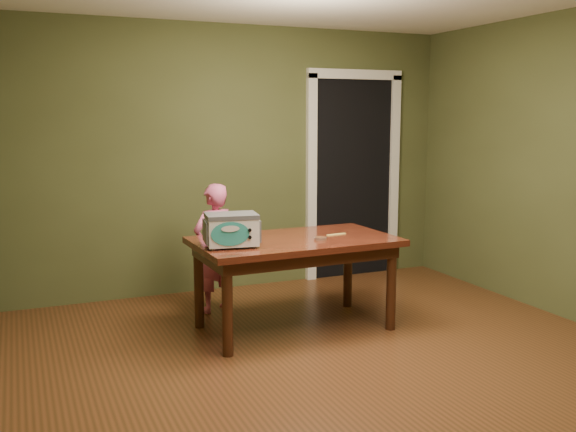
# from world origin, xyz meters

# --- Properties ---
(floor) EXTENTS (5.00, 5.00, 0.00)m
(floor) POSITION_xyz_m (0.00, 0.00, 0.00)
(floor) COLOR brown
(floor) RESTS_ON ground
(room_shell) EXTENTS (4.52, 5.02, 2.61)m
(room_shell) POSITION_xyz_m (0.00, 0.00, 1.71)
(room_shell) COLOR #49512B
(room_shell) RESTS_ON ground
(doorway) EXTENTS (1.10, 0.66, 2.25)m
(doorway) POSITION_xyz_m (1.30, 2.78, 1.06)
(doorway) COLOR black
(doorway) RESTS_ON ground
(dining_table) EXTENTS (1.62, 0.94, 0.75)m
(dining_table) POSITION_xyz_m (0.00, 1.08, 0.65)
(dining_table) COLOR #3A160D
(dining_table) RESTS_ON floor
(toy_oven) EXTENTS (0.44, 0.33, 0.25)m
(toy_oven) POSITION_xyz_m (-0.56, 0.97, 0.89)
(toy_oven) COLOR #4C4F54
(toy_oven) RESTS_ON dining_table
(baking_pan) EXTENTS (0.10, 0.10, 0.02)m
(baking_pan) POSITION_xyz_m (0.17, 0.95, 0.76)
(baking_pan) COLOR silver
(baking_pan) RESTS_ON dining_table
(spatula) EXTENTS (0.18, 0.05, 0.01)m
(spatula) POSITION_xyz_m (0.38, 1.09, 0.75)
(spatula) COLOR #E6D264
(spatula) RESTS_ON dining_table
(child) EXTENTS (0.48, 0.40, 1.14)m
(child) POSITION_xyz_m (-0.46, 1.80, 0.57)
(child) COLOR #DE5B8E
(child) RESTS_ON floor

